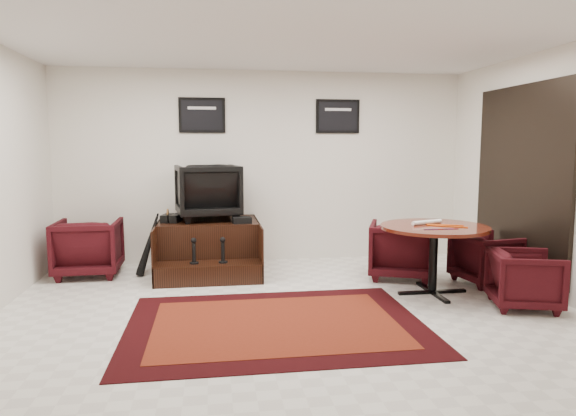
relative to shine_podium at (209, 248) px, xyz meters
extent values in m
plane|color=white|center=(0.84, -1.90, -0.32)|extent=(6.00, 6.00, 0.00)
cube|color=white|center=(0.84, 0.60, 1.08)|extent=(6.00, 0.02, 2.80)
cube|color=white|center=(0.84, -4.40, 1.08)|extent=(6.00, 0.02, 2.80)
cube|color=white|center=(3.84, -1.90, 1.08)|extent=(0.02, 5.00, 2.80)
cube|color=white|center=(0.84, -1.90, 2.48)|extent=(6.00, 5.00, 0.02)
cube|color=black|center=(3.81, -1.20, 0.98)|extent=(0.05, 1.90, 2.30)
cube|color=black|center=(3.80, -1.20, 0.98)|extent=(0.02, 1.72, 2.12)
cube|color=black|center=(3.80, -1.20, 0.98)|extent=(0.03, 0.05, 2.12)
cube|color=black|center=(-0.06, 0.58, 1.83)|extent=(0.66, 0.03, 0.50)
cube|color=black|center=(-0.06, 0.56, 1.83)|extent=(0.58, 0.01, 0.42)
cube|color=silver|center=(-0.06, 0.56, 1.93)|extent=(0.40, 0.00, 0.04)
cube|color=black|center=(1.94, 0.58, 1.83)|extent=(0.66, 0.03, 0.50)
cube|color=black|center=(1.94, 0.56, 1.83)|extent=(0.58, 0.01, 0.42)
cube|color=silver|center=(1.94, 0.56, 1.93)|extent=(0.40, 0.00, 0.04)
cube|color=black|center=(0.64, -2.24, -0.32)|extent=(2.84, 2.13, 0.01)
cube|color=#5C1C0D|center=(0.64, -2.24, -0.31)|extent=(2.33, 1.62, 0.01)
cube|color=black|center=(0.00, 0.09, 0.03)|extent=(1.34, 1.00, 0.70)
cube|color=black|center=(0.00, -0.60, -0.20)|extent=(1.34, 0.40, 0.25)
cube|color=black|center=(-0.67, -0.11, 0.03)|extent=(0.02, 1.39, 0.70)
cube|color=black|center=(0.67, -0.11, 0.03)|extent=(0.02, 1.39, 0.70)
cylinder|color=black|center=(-0.18, -0.60, -0.06)|extent=(0.11, 0.11, 0.02)
cylinder|color=black|center=(-0.18, -0.60, 0.07)|extent=(0.04, 0.04, 0.24)
sphere|color=black|center=(-0.18, -0.60, 0.22)|extent=(0.07, 0.07, 0.07)
cylinder|color=black|center=(0.18, -0.60, -0.06)|extent=(0.11, 0.11, 0.02)
cylinder|color=black|center=(0.18, -0.60, 0.07)|extent=(0.04, 0.04, 0.24)
sphere|color=black|center=(0.18, -0.60, 0.22)|extent=(0.07, 0.07, 0.07)
imported|color=black|center=(0.00, 0.14, 0.80)|extent=(0.93, 0.89, 0.85)
cube|color=black|center=(-0.55, 0.00, 0.43)|extent=(0.17, 0.30, 0.10)
cube|color=black|center=(-0.43, -0.03, 0.43)|extent=(0.17, 0.30, 0.10)
cube|color=black|center=(0.44, -0.26, 0.42)|extent=(0.26, 0.20, 0.08)
imported|color=black|center=(-1.57, 0.01, 0.09)|extent=(0.82, 0.77, 0.83)
cylinder|color=#421009|center=(2.58, -1.47, 0.46)|extent=(1.23, 1.23, 0.04)
cylinder|color=black|center=(2.58, -1.47, 0.08)|extent=(0.10, 0.10, 0.72)
cube|color=black|center=(2.58, -1.47, -0.31)|extent=(0.82, 0.06, 0.03)
cube|color=black|center=(2.58, -1.47, -0.31)|extent=(0.06, 0.82, 0.03)
imported|color=black|center=(2.48, -0.71, 0.08)|extent=(1.00, 0.97, 0.81)
imported|color=black|center=(3.44, -1.14, 0.03)|extent=(0.73, 0.77, 0.70)
imported|color=black|center=(3.32, -2.12, 0.02)|extent=(0.77, 0.80, 0.68)
cylinder|color=white|center=(2.54, -1.36, 0.50)|extent=(0.41, 0.18, 0.05)
cylinder|color=#DF510C|center=(2.70, -1.56, 0.49)|extent=(0.39, 0.24, 0.01)
cylinder|color=#DF510C|center=(2.70, -1.46, 0.49)|extent=(0.42, 0.19, 0.01)
cylinder|color=#4C1933|center=(2.40, -1.73, 0.48)|extent=(0.10, 0.02, 0.01)
cylinder|color=#4C1933|center=(2.46, -1.73, 0.48)|extent=(0.10, 0.02, 0.01)
cylinder|color=#4C1933|center=(2.52, -1.73, 0.48)|extent=(0.10, 0.02, 0.01)
cylinder|color=#4C1933|center=(2.58, -1.73, 0.48)|extent=(0.10, 0.02, 0.01)
cylinder|color=#4C1933|center=(2.64, -1.73, 0.48)|extent=(0.10, 0.02, 0.01)
cylinder|color=#4C1933|center=(2.70, -1.73, 0.48)|extent=(0.10, 0.02, 0.01)
camera|label=1|loc=(0.06, -6.99, 1.40)|focal=32.00mm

